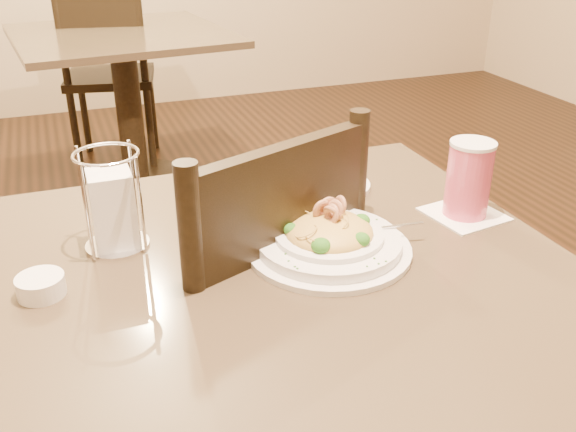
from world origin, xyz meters
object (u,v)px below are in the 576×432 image
object	(u,v)px
background_table	(126,83)
pasta_bowl	(329,238)
drink_glass	(469,180)
butter_ramekin	(41,286)
napkin_caddy	(113,207)
dining_chair_near	(239,326)
main_table	(292,378)
dining_chair_far	(109,70)
bread_basket	(257,212)
side_plate	(331,185)

from	to	relation	value
background_table	pasta_bowl	distance (m)	2.14
drink_glass	butter_ramekin	world-z (taller)	drink_glass
napkin_caddy	pasta_bowl	bearing A→B (deg)	-23.66
drink_glass	napkin_caddy	size ratio (longest dim) A/B	0.85
background_table	dining_chair_near	distance (m)	1.97
pasta_bowl	background_table	bearing A→B (deg)	91.95
background_table	dining_chair_near	bearing A→B (deg)	-91.28
main_table	pasta_bowl	bearing A→B (deg)	16.99
dining_chair_near	drink_glass	world-z (taller)	dining_chair_near
dining_chair_far	napkin_caddy	distance (m)	2.30
pasta_bowl	napkin_caddy	xyz separation A→B (m)	(-0.33, 0.14, 0.05)
background_table	napkin_caddy	world-z (taller)	napkin_caddy
drink_glass	bread_basket	xyz separation A→B (m)	(-0.37, 0.10, -0.05)
butter_ramekin	napkin_caddy	bearing A→B (deg)	42.53
drink_glass	side_plate	xyz separation A→B (m)	(-0.18, 0.20, -0.07)
napkin_caddy	side_plate	bearing A→B (deg)	12.63
background_table	dining_chair_far	world-z (taller)	dining_chair_far
drink_glass	butter_ramekin	distance (m)	0.75
main_table	pasta_bowl	size ratio (longest dim) A/B	2.96
butter_ramekin	side_plate	bearing A→B (deg)	20.64
dining_chair_near	dining_chair_far	xyz separation A→B (m)	(-0.00, 2.26, 0.00)
pasta_bowl	main_table	bearing A→B (deg)	-163.01
dining_chair_near	side_plate	size ratio (longest dim) A/B	5.89
drink_glass	background_table	bearing A→B (deg)	99.92
napkin_caddy	main_table	bearing A→B (deg)	-33.07
background_table	napkin_caddy	xyz separation A→B (m)	(-0.25, -1.98, 0.30)
butter_ramekin	pasta_bowl	bearing A→B (deg)	-3.74
background_table	pasta_bowl	bearing A→B (deg)	-88.05
pasta_bowl	bread_basket	world-z (taller)	pasta_bowl
dining_chair_far	background_table	bearing A→B (deg)	110.27
bread_basket	napkin_caddy	size ratio (longest dim) A/B	1.31
drink_glass	dining_chair_far	bearing A→B (deg)	99.83
drink_glass	side_plate	distance (m)	0.28
background_table	napkin_caddy	distance (m)	2.02
dining_chair_far	drink_glass	bearing A→B (deg)	110.92
dining_chair_far	drink_glass	size ratio (longest dim) A/B	6.43
side_plate	butter_ramekin	distance (m)	0.60
bread_basket	side_plate	xyz separation A→B (m)	(0.19, 0.10, -0.02)
background_table	dining_chair_near	world-z (taller)	dining_chair_near
main_table	bread_basket	size ratio (longest dim) A/B	4.03
dining_chair_near	pasta_bowl	bearing A→B (deg)	104.32
main_table	napkin_caddy	xyz separation A→B (m)	(-0.25, 0.17, 0.30)
napkin_caddy	butter_ramekin	size ratio (longest dim) A/B	2.41
main_table	dining_chair_near	distance (m)	0.19
pasta_bowl	napkin_caddy	size ratio (longest dim) A/B	1.79
main_table	background_table	size ratio (longest dim) A/B	0.91
dining_chair_far	butter_ramekin	xyz separation A→B (m)	(-0.33, -2.38, 0.25)
main_table	pasta_bowl	distance (m)	0.27
main_table	background_table	bearing A→B (deg)	89.99
napkin_caddy	dining_chair_near	bearing A→B (deg)	3.99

